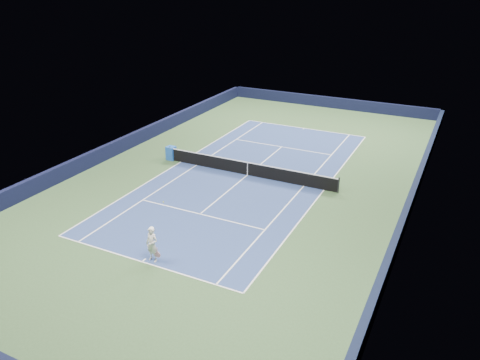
% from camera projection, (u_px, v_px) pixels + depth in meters
% --- Properties ---
extents(ground, '(40.00, 40.00, 0.00)m').
position_uv_depth(ground, '(247.00, 175.00, 32.43)').
color(ground, '#2F4B29').
rests_on(ground, ground).
extents(wall_far, '(22.00, 0.35, 1.10)m').
position_uv_depth(wall_far, '(330.00, 102.00, 48.43)').
color(wall_far, black).
rests_on(wall_far, ground).
extents(wall_right, '(0.35, 40.00, 1.10)m').
position_uv_depth(wall_right, '(411.00, 199.00, 27.80)').
color(wall_right, black).
rests_on(wall_right, ground).
extents(wall_left, '(0.35, 40.00, 1.10)m').
position_uv_depth(wall_left, '(123.00, 144.00, 36.60)').
color(wall_left, black).
rests_on(wall_left, ground).
extents(court_surface, '(10.97, 23.77, 0.01)m').
position_uv_depth(court_surface, '(247.00, 175.00, 32.43)').
color(court_surface, navy).
rests_on(court_surface, ground).
extents(baseline_far, '(10.97, 0.08, 0.00)m').
position_uv_depth(baseline_far, '(304.00, 128.00, 42.15)').
color(baseline_far, white).
rests_on(baseline_far, ground).
extents(baseline_near, '(10.97, 0.08, 0.00)m').
position_uv_depth(baseline_near, '(142.00, 262.00, 22.70)').
color(baseline_near, white).
rests_on(baseline_near, ground).
extents(sideline_doubles_right, '(0.08, 23.77, 0.00)m').
position_uv_depth(sideline_doubles_right, '(324.00, 190.00, 30.19)').
color(sideline_doubles_right, white).
rests_on(sideline_doubles_right, ground).
extents(sideline_doubles_left, '(0.08, 23.77, 0.00)m').
position_uv_depth(sideline_doubles_left, '(181.00, 162.00, 34.65)').
color(sideline_doubles_left, white).
rests_on(sideline_doubles_left, ground).
extents(sideline_singles_right, '(0.08, 23.77, 0.00)m').
position_uv_depth(sideline_singles_right, '(304.00, 186.00, 30.75)').
color(sideline_singles_right, white).
rests_on(sideline_singles_right, ground).
extents(sideline_singles_left, '(0.08, 23.77, 0.00)m').
position_uv_depth(sideline_singles_left, '(197.00, 165.00, 34.10)').
color(sideline_singles_left, white).
rests_on(sideline_singles_left, ground).
extents(service_line_far, '(8.23, 0.08, 0.00)m').
position_uv_depth(service_line_far, '(282.00, 147.00, 37.66)').
color(service_line_far, white).
rests_on(service_line_far, ground).
extents(service_line_near, '(8.23, 0.08, 0.00)m').
position_uv_depth(service_line_near, '(200.00, 214.00, 27.19)').
color(service_line_near, white).
rests_on(service_line_near, ground).
extents(center_service_line, '(0.08, 12.80, 0.00)m').
position_uv_depth(center_service_line, '(247.00, 175.00, 32.42)').
color(center_service_line, white).
rests_on(center_service_line, ground).
extents(center_mark_far, '(0.08, 0.30, 0.00)m').
position_uv_depth(center_mark_far, '(304.00, 129.00, 42.03)').
color(center_mark_far, white).
rests_on(center_mark_far, ground).
extents(center_mark_near, '(0.08, 0.30, 0.00)m').
position_uv_depth(center_mark_near, '(144.00, 260.00, 22.82)').
color(center_mark_near, white).
rests_on(center_mark_near, ground).
extents(tennis_net, '(12.90, 0.10, 1.07)m').
position_uv_depth(tennis_net, '(248.00, 168.00, 32.22)').
color(tennis_net, black).
rests_on(tennis_net, ground).
extents(sponsor_cube, '(0.65, 0.59, 1.02)m').
position_uv_depth(sponsor_cube, '(171.00, 153.00, 34.92)').
color(sponsor_cube, blue).
rests_on(sponsor_cube, ground).
extents(tennis_player, '(0.84, 1.29, 2.79)m').
position_uv_depth(tennis_player, '(152.00, 244.00, 22.44)').
color(tennis_player, white).
rests_on(tennis_player, ground).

